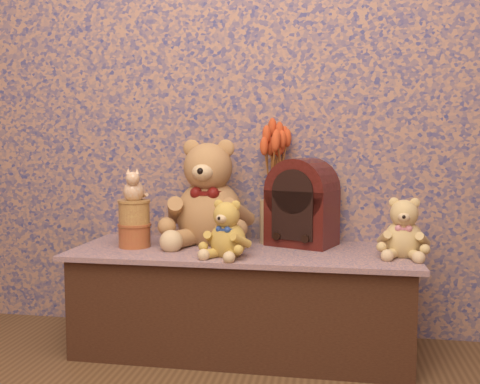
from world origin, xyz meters
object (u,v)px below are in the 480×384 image
object	(u,v)px
teddy_small	(404,225)
ceramic_vase	(273,222)
teddy_medium	(228,226)
biscuit_tin_lower	(135,236)
teddy_large	(209,188)
cat_figurine	(134,184)
cathedral_radio	(302,202)

from	to	relation	value
teddy_small	ceramic_vase	bearing A→B (deg)	167.38
teddy_medium	biscuit_tin_lower	distance (m)	0.44
teddy_large	cat_figurine	xyz separation A→B (m)	(-0.29, -0.14, 0.02)
ceramic_vase	cathedral_radio	bearing A→B (deg)	-10.23
teddy_large	teddy_medium	size ratio (longest dim) A/B	2.05
cat_figurine	teddy_medium	bearing A→B (deg)	-30.70
teddy_small	biscuit_tin_lower	distance (m)	1.09
cathedral_radio	cat_figurine	distance (m)	0.71
teddy_medium	cathedral_radio	world-z (taller)	cathedral_radio
teddy_large	cat_figurine	distance (m)	0.32
teddy_large	teddy_small	bearing A→B (deg)	-8.77
teddy_medium	ceramic_vase	size ratio (longest dim) A/B	1.25
teddy_small	cathedral_radio	xyz separation A→B (m)	(-0.40, 0.17, 0.06)
biscuit_tin_lower	cat_figurine	xyz separation A→B (m)	(-0.00, 0.00, 0.22)
teddy_small	cat_figurine	xyz separation A→B (m)	(-1.08, 0.00, 0.14)
ceramic_vase	biscuit_tin_lower	size ratio (longest dim) A/B	1.42
teddy_large	teddy_medium	world-z (taller)	teddy_large
ceramic_vase	teddy_large	bearing A→B (deg)	-170.45
teddy_small	cat_figurine	size ratio (longest dim) A/B	1.77
biscuit_tin_lower	ceramic_vase	bearing A→B (deg)	18.43
teddy_small	teddy_medium	bearing A→B (deg)	-163.05
teddy_large	ceramic_vase	distance (m)	0.31
teddy_medium	cathedral_radio	bearing A→B (deg)	62.05
ceramic_vase	biscuit_tin_lower	distance (m)	0.59
teddy_medium	biscuit_tin_lower	world-z (taller)	teddy_medium
cathedral_radio	teddy_large	bearing A→B (deg)	-155.81
teddy_medium	teddy_small	distance (m)	0.67
teddy_medium	cat_figurine	world-z (taller)	cat_figurine
teddy_small	teddy_large	bearing A→B (deg)	177.01
ceramic_vase	cat_figurine	xyz separation A→B (m)	(-0.56, -0.19, 0.17)
cathedral_radio	biscuit_tin_lower	bearing A→B (deg)	-145.66
cathedral_radio	biscuit_tin_lower	distance (m)	0.72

